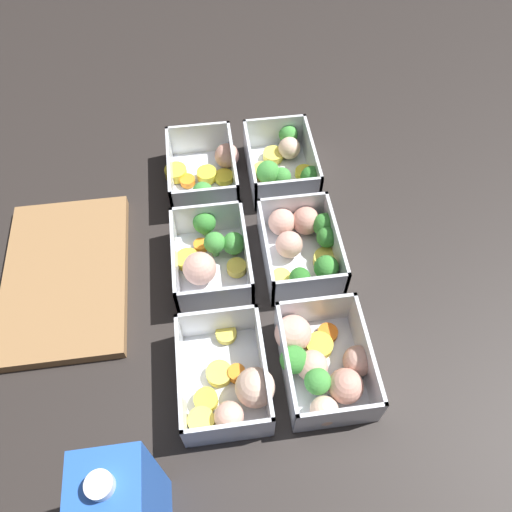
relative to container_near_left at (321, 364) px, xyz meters
name	(u,v)px	position (x,y,z in m)	size (l,w,h in m)	color
ground_plane	(256,264)	(0.18, 0.06, -0.03)	(4.00, 4.00, 0.00)	#282321
container_near_left	(321,364)	(0.00, 0.00, 0.00)	(0.16, 0.13, 0.06)	silver
container_near_center	(303,243)	(0.19, -0.01, 0.00)	(0.16, 0.12, 0.06)	silver
container_near_right	(283,165)	(0.36, -0.01, 0.00)	(0.16, 0.12, 0.06)	silver
container_far_left	(232,385)	(-0.01, 0.12, 0.00)	(0.16, 0.12, 0.06)	silver
container_far_center	(210,256)	(0.19, 0.13, 0.00)	(0.16, 0.12, 0.06)	silver
container_far_right	(206,172)	(0.37, 0.12, 0.00)	(0.15, 0.15, 0.06)	silver
juice_carton	(126,504)	(-0.15, 0.24, 0.07)	(0.07, 0.07, 0.20)	blue
cutting_board	(66,276)	(0.19, 0.35, -0.02)	(0.28, 0.18, 0.02)	olive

